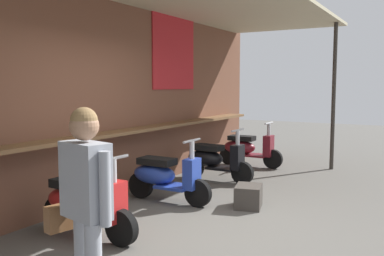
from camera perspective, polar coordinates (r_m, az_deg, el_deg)
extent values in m
plane|color=#56544F|center=(5.18, 1.00, -13.74)|extent=(30.85, 30.85, 0.00)
cube|color=brown|center=(6.12, -15.84, 4.60)|extent=(11.02, 0.25, 3.25)
cube|color=brown|center=(5.95, -13.63, -1.18)|extent=(9.92, 0.36, 0.05)
cube|color=#B22328|center=(7.96, -2.42, 10.15)|extent=(1.40, 0.02, 1.36)
cylinder|color=#332D28|center=(9.08, 18.63, 4.11)|extent=(0.08, 0.08, 3.02)
ellipsoid|color=red|center=(5.18, -15.90, -9.34)|extent=(0.40, 0.71, 0.30)
cube|color=black|center=(5.09, -15.58, -7.27)|extent=(0.32, 0.56, 0.10)
cube|color=red|center=(4.97, -13.08, -11.70)|extent=(0.40, 0.51, 0.04)
cube|color=red|center=(4.71, -10.51, -9.84)|extent=(0.28, 0.17, 0.44)
cylinder|color=#B7B7BC|center=(4.68, -10.54, -8.31)|extent=(0.07, 0.07, 0.70)
cylinder|color=#B7B7BC|center=(4.61, -10.62, -4.08)|extent=(0.46, 0.05, 0.04)
cylinder|color=black|center=(4.73, -9.53, -13.20)|extent=(0.11, 0.40, 0.40)
cylinder|color=black|center=(5.41, -17.66, -10.93)|extent=(0.11, 0.40, 0.40)
ellipsoid|color=#233D9E|center=(6.41, -5.12, -6.22)|extent=(0.39, 0.71, 0.30)
cube|color=black|center=(6.34, -4.77, -4.50)|extent=(0.31, 0.55, 0.10)
cube|color=#233D9E|center=(6.26, -2.44, -7.91)|extent=(0.39, 0.51, 0.04)
cube|color=#233D9E|center=(6.06, -0.02, -6.23)|extent=(0.28, 0.16, 0.44)
cylinder|color=#B7B7BC|center=(6.03, -0.02, -5.02)|extent=(0.07, 0.07, 0.70)
cylinder|color=#B7B7BC|center=(5.98, -0.02, -1.72)|extent=(0.46, 0.04, 0.04)
cylinder|color=black|center=(6.07, 0.82, -8.81)|extent=(0.11, 0.40, 0.40)
cylinder|color=black|center=(6.59, -6.92, -7.68)|extent=(0.11, 0.40, 0.40)
ellipsoid|color=black|center=(7.77, 1.82, -4.07)|extent=(0.40, 0.71, 0.30)
cube|color=black|center=(7.72, 2.14, -2.64)|extent=(0.32, 0.56, 0.10)
cube|color=black|center=(7.64, 4.10, -5.40)|extent=(0.39, 0.51, 0.04)
cube|color=black|center=(7.47, 6.16, -3.97)|extent=(0.28, 0.17, 0.44)
cylinder|color=#B7B7BC|center=(7.44, 6.17, -2.98)|extent=(0.07, 0.07, 0.70)
cylinder|color=#B7B7BC|center=(7.40, 6.20, -0.30)|extent=(0.46, 0.05, 0.04)
cylinder|color=black|center=(7.47, 6.83, -6.07)|extent=(0.11, 0.40, 0.40)
cylinder|color=black|center=(7.94, 0.24, -5.33)|extent=(0.11, 0.40, 0.40)
ellipsoid|color=maroon|center=(9.17, 6.45, -2.58)|extent=(0.39, 0.71, 0.30)
cube|color=black|center=(9.12, 6.76, -1.36)|extent=(0.31, 0.56, 0.10)
cube|color=maroon|center=(9.07, 8.49, -3.67)|extent=(0.39, 0.51, 0.04)
cube|color=maroon|center=(8.94, 10.32, -2.41)|extent=(0.28, 0.17, 0.44)
cylinder|color=#B7B7BC|center=(8.92, 10.33, -1.58)|extent=(0.07, 0.07, 0.70)
cylinder|color=#B7B7BC|center=(8.88, 10.37, 0.66)|extent=(0.46, 0.05, 0.04)
cylinder|color=black|center=(8.95, 10.90, -4.16)|extent=(0.11, 0.40, 0.40)
cylinder|color=black|center=(9.30, 5.01, -3.70)|extent=(0.11, 0.40, 0.40)
cube|color=#999EA8|center=(3.14, -14.21, -6.87)|extent=(0.28, 0.42, 0.55)
sphere|color=#A37556|center=(3.08, -14.39, 0.28)|extent=(0.21, 0.21, 0.21)
sphere|color=olive|center=(3.07, -14.41, 0.96)|extent=(0.19, 0.19, 0.19)
cylinder|color=#999EA8|center=(2.95, -11.68, -8.08)|extent=(0.08, 0.08, 0.52)
cylinder|color=#999EA8|center=(3.34, -16.41, -6.59)|extent=(0.08, 0.08, 0.52)
cube|color=brown|center=(3.46, -17.16, -11.45)|extent=(0.28, 0.16, 0.20)
cube|color=#3D3833|center=(6.12, 7.66, -9.16)|extent=(0.52, 0.46, 0.32)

